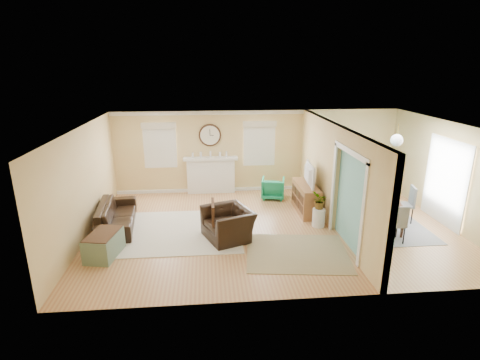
% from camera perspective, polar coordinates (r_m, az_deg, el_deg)
% --- Properties ---
extents(floor, '(9.00, 9.00, 0.00)m').
position_cam_1_polar(floor, '(9.60, 4.96, -7.26)').
color(floor, '#AD6E44').
rests_on(floor, ground).
extents(wall_back, '(9.00, 0.02, 2.60)m').
position_cam_1_polar(wall_back, '(11.99, 2.66, 4.40)').
color(wall_back, tan).
rests_on(wall_back, ground).
extents(wall_front, '(9.00, 0.02, 2.60)m').
position_cam_1_polar(wall_front, '(6.40, 9.93, -7.78)').
color(wall_front, tan).
rests_on(wall_front, ground).
extents(wall_left, '(0.02, 6.00, 2.60)m').
position_cam_1_polar(wall_left, '(9.45, -22.78, -0.56)').
color(wall_left, tan).
rests_on(wall_left, ground).
extents(wall_right, '(0.02, 6.00, 2.60)m').
position_cam_1_polar(wall_right, '(10.87, 29.23, 0.78)').
color(wall_right, tan).
rests_on(wall_right, ground).
extents(ceiling, '(9.00, 6.00, 0.02)m').
position_cam_1_polar(ceiling, '(8.84, 5.40, 8.25)').
color(ceiling, white).
rests_on(ceiling, wall_back).
extents(partition, '(0.17, 6.00, 2.60)m').
position_cam_1_polar(partition, '(9.75, 13.67, 1.21)').
color(partition, tan).
rests_on(partition, ground).
extents(fireplace, '(1.70, 0.30, 1.17)m').
position_cam_1_polar(fireplace, '(11.95, -4.46, 0.83)').
color(fireplace, white).
rests_on(fireplace, ground).
extents(wall_clock, '(0.70, 0.07, 0.70)m').
position_cam_1_polar(wall_clock, '(11.74, -4.61, 6.83)').
color(wall_clock, '#402415').
rests_on(wall_clock, wall_back).
extents(window_left, '(1.05, 0.13, 1.42)m').
position_cam_1_polar(window_left, '(11.85, -12.13, 5.65)').
color(window_left, white).
rests_on(window_left, wall_back).
extents(window_right, '(1.05, 0.13, 1.42)m').
position_cam_1_polar(window_right, '(11.88, 2.95, 6.04)').
color(window_right, white).
rests_on(window_right, wall_back).
extents(french_doors, '(0.06, 1.70, 2.20)m').
position_cam_1_polar(french_doors, '(10.89, 28.88, -0.23)').
color(french_doors, white).
rests_on(french_doors, ground).
extents(pendant, '(0.30, 0.30, 0.55)m').
position_cam_1_polar(pendant, '(9.90, 22.77, 5.61)').
color(pendant, gold).
rests_on(pendant, ceiling).
extents(rug_cream, '(2.99, 2.60, 0.02)m').
position_cam_1_polar(rug_cream, '(9.49, -9.16, -7.67)').
color(rug_cream, beige).
rests_on(rug_cream, floor).
extents(rug_jute, '(2.40, 2.06, 0.01)m').
position_cam_1_polar(rug_jute, '(8.47, 8.68, -10.89)').
color(rug_jute, tan).
rests_on(rug_jute, floor).
extents(rug_grey, '(2.18, 2.73, 0.01)m').
position_cam_1_polar(rug_grey, '(10.47, 20.06, -6.12)').
color(rug_grey, slate).
rests_on(rug_grey, floor).
extents(sofa, '(1.07, 2.23, 0.63)m').
position_cam_1_polar(sofa, '(10.00, -18.28, -5.11)').
color(sofa, black).
rests_on(sofa, floor).
extents(eames_chair, '(1.34, 1.42, 0.73)m').
position_cam_1_polar(eames_chair, '(8.89, -1.84, -6.67)').
color(eames_chair, black).
rests_on(eames_chair, floor).
extents(green_chair, '(0.81, 0.83, 0.63)m').
position_cam_1_polar(green_chair, '(11.54, 5.04, -1.24)').
color(green_chair, '#087B53').
rests_on(green_chair, floor).
extents(trunk, '(0.73, 1.01, 0.53)m').
position_cam_1_polar(trunk, '(8.66, -20.02, -9.25)').
color(trunk, slate).
rests_on(trunk, floor).
extents(credenza, '(0.48, 1.42, 0.80)m').
position_cam_1_polar(credenza, '(10.57, 9.99, -2.75)').
color(credenza, '#9A6136').
rests_on(credenza, floor).
extents(tv, '(0.22, 1.04, 0.59)m').
position_cam_1_polar(tv, '(10.35, 10.09, 0.87)').
color(tv, black).
rests_on(tv, credenza).
extents(garden_stool, '(0.32, 0.32, 0.47)m').
position_cam_1_polar(garden_stool, '(9.76, 11.89, -5.63)').
color(garden_stool, white).
rests_on(garden_stool, floor).
extents(potted_plant, '(0.47, 0.50, 0.44)m').
position_cam_1_polar(potted_plant, '(9.60, 12.05, -3.12)').
color(potted_plant, '#337F33').
rests_on(potted_plant, garden_stool).
extents(dining_table, '(1.40, 2.03, 0.65)m').
position_cam_1_polar(dining_table, '(10.35, 20.24, -4.48)').
color(dining_table, '#402415').
rests_on(dining_table, floor).
extents(dining_chair_n, '(0.48, 0.48, 1.04)m').
position_cam_1_polar(dining_chair_n, '(11.29, 18.27, -0.92)').
color(dining_chair_n, slate).
rests_on(dining_chair_n, floor).
extents(dining_chair_s, '(0.42, 0.42, 0.93)m').
position_cam_1_polar(dining_chair_s, '(9.37, 22.56, -5.60)').
color(dining_chair_s, slate).
rests_on(dining_chair_s, floor).
extents(dining_chair_w, '(0.46, 0.46, 0.88)m').
position_cam_1_polar(dining_chair_w, '(10.04, 17.47, -3.70)').
color(dining_chair_w, white).
rests_on(dining_chair_w, floor).
extents(dining_chair_e, '(0.51, 0.51, 0.97)m').
position_cam_1_polar(dining_chair_e, '(10.63, 23.79, -2.95)').
color(dining_chair_e, slate).
rests_on(dining_chair_e, floor).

